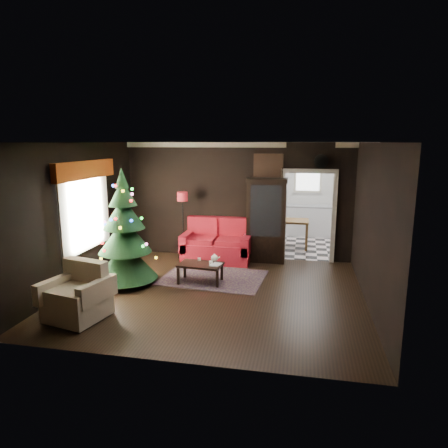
% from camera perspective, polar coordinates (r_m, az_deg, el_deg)
% --- Properties ---
extents(floor, '(5.50, 5.50, 0.00)m').
position_cam_1_polar(floor, '(7.72, -1.32, -9.72)').
color(floor, black).
rests_on(floor, ground).
extents(ceiling, '(5.50, 5.50, 0.00)m').
position_cam_1_polar(ceiling, '(7.20, -1.43, 11.54)').
color(ceiling, white).
rests_on(ceiling, ground).
extents(wall_back, '(5.50, 0.00, 5.50)m').
position_cam_1_polar(wall_back, '(9.75, 1.84, 3.29)').
color(wall_back, black).
rests_on(wall_back, ground).
extents(wall_front, '(5.50, 0.00, 5.50)m').
position_cam_1_polar(wall_front, '(4.99, -7.66, -4.89)').
color(wall_front, black).
rests_on(wall_front, ground).
extents(wall_left, '(0.00, 5.50, 5.50)m').
position_cam_1_polar(wall_left, '(8.36, -20.09, 1.20)').
color(wall_left, black).
rests_on(wall_left, ground).
extents(wall_right, '(0.00, 5.50, 5.50)m').
position_cam_1_polar(wall_right, '(7.26, 20.34, -0.32)').
color(wall_right, black).
rests_on(wall_right, ground).
extents(doorway, '(1.10, 0.10, 2.10)m').
position_cam_1_polar(doorway, '(9.68, 11.80, 0.89)').
color(doorway, beige).
rests_on(doorway, ground).
extents(left_window, '(0.05, 1.60, 1.40)m').
position_cam_1_polar(left_window, '(8.51, -19.19, 1.77)').
color(left_window, white).
rests_on(left_window, wall_left).
extents(valance, '(0.12, 2.10, 0.35)m').
position_cam_1_polar(valance, '(8.37, -19.09, 7.29)').
color(valance, '#8A340D').
rests_on(valance, wall_left).
extents(kitchen_floor, '(3.00, 3.00, 0.00)m').
position_cam_1_polar(kitchen_floor, '(11.37, 11.54, -2.93)').
color(kitchen_floor, white).
rests_on(kitchen_floor, ground).
extents(kitchen_window, '(0.70, 0.06, 0.70)m').
position_cam_1_polar(kitchen_window, '(12.52, 11.84, 6.28)').
color(kitchen_window, white).
rests_on(kitchen_window, ground).
extents(rug, '(2.22, 1.70, 0.01)m').
position_cam_1_polar(rug, '(8.51, -1.52, -7.62)').
color(rug, '#392831').
rests_on(rug, ground).
extents(loveseat, '(1.70, 0.90, 1.00)m').
position_cam_1_polar(loveseat, '(9.57, -1.01, -2.36)').
color(loveseat, maroon).
rests_on(loveseat, ground).
extents(curio_cabinet, '(0.90, 0.45, 1.90)m').
position_cam_1_polar(curio_cabinet, '(9.51, 6.05, 0.27)').
color(curio_cabinet, black).
rests_on(curio_cabinet, ground).
extents(floor_lamp, '(0.35, 0.35, 1.62)m').
position_cam_1_polar(floor_lamp, '(9.72, -5.86, -0.20)').
color(floor_lamp, black).
rests_on(floor_lamp, ground).
extents(christmas_tree, '(1.48, 1.48, 2.38)m').
position_cam_1_polar(christmas_tree, '(8.16, -13.97, -1.20)').
color(christmas_tree, black).
rests_on(christmas_tree, ground).
extents(armchair, '(1.03, 1.03, 0.88)m').
position_cam_1_polar(armchair, '(6.90, -20.23, -9.04)').
color(armchair, '#C7B584').
rests_on(armchair, ground).
extents(coffee_table, '(0.91, 0.60, 0.39)m').
position_cam_1_polar(coffee_table, '(8.19, -3.36, -6.95)').
color(coffee_table, black).
rests_on(coffee_table, rug).
extents(teapot, '(0.21, 0.21, 0.15)m').
position_cam_1_polar(teapot, '(8.24, -1.37, -4.83)').
color(teapot, white).
rests_on(teapot, coffee_table).
extents(cup_a, '(0.07, 0.07, 0.06)m').
position_cam_1_polar(cup_a, '(8.33, -3.55, -5.02)').
color(cup_a, silver).
rests_on(cup_a, coffee_table).
extents(cup_b, '(0.10, 0.10, 0.07)m').
position_cam_1_polar(cup_b, '(8.07, -1.86, -5.51)').
color(cup_b, white).
rests_on(cup_b, coffee_table).
extents(book, '(0.18, 0.07, 0.25)m').
position_cam_1_polar(book, '(8.02, -1.75, -4.92)').
color(book, tan).
rests_on(book, coffee_table).
extents(wall_clock, '(0.32, 0.32, 0.06)m').
position_cam_1_polar(wall_clock, '(9.49, 13.66, 8.69)').
color(wall_clock, white).
rests_on(wall_clock, wall_back).
extents(painting, '(0.62, 0.05, 0.52)m').
position_cam_1_polar(painting, '(9.53, 6.32, 8.17)').
color(painting, '#9F6838').
rests_on(painting, wall_back).
extents(kitchen_counter, '(1.80, 0.60, 0.90)m').
position_cam_1_polar(kitchen_counter, '(12.45, 11.61, 0.44)').
color(kitchen_counter, white).
rests_on(kitchen_counter, ground).
extents(kitchen_table, '(0.70, 0.70, 0.75)m').
position_cam_1_polar(kitchen_table, '(10.99, 10.05, -1.37)').
color(kitchen_table, brown).
rests_on(kitchen_table, ground).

